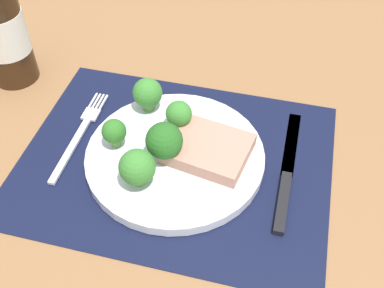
{
  "coord_description": "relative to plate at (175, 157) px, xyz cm",
  "views": [
    {
      "loc": [
        13.2,
        -42.65,
        51.65
      ],
      "look_at": [
        1.93,
        2.29,
        1.9
      ],
      "focal_mm": 44.02,
      "sensor_mm": 36.0,
      "label": 1
    }
  ],
  "objects": [
    {
      "name": "placemat",
      "position": [
        0.0,
        0.0,
        -0.95
      ],
      "size": [
        44.32,
        34.01,
        0.3
      ],
      "primitive_type": "cube",
      "color": "black",
      "rests_on": "ground_plane"
    },
    {
      "name": "broccoli_back_left",
      "position": [
        -3.22,
        -6.38,
        4.05
      ],
      "size": [
        4.87,
        4.87,
        5.73
      ],
      "color": "#5B8942",
      "rests_on": "plate"
    },
    {
      "name": "broccoli_near_fork",
      "position": [
        -0.64,
        4.72,
        3.9
      ],
      "size": [
        3.85,
        3.85,
        5.12
      ],
      "color": "#5B8942",
      "rests_on": "plate"
    },
    {
      "name": "steak",
      "position": [
        4.54,
        1.05,
        1.83
      ],
      "size": [
        12.72,
        10.85,
        2.06
      ],
      "primitive_type": "cube",
      "rotation": [
        0.0,
        0.0,
        -0.17
      ],
      "color": "tan",
      "rests_on": "plate"
    },
    {
      "name": "knife",
      "position": [
        15.93,
        0.53,
        -0.5
      ],
      "size": [
        1.8,
        23.0,
        0.8
      ],
      "rotation": [
        0.0,
        0.0,
        -0.03
      ],
      "color": "black",
      "rests_on": "placemat"
    },
    {
      "name": "ground_plane",
      "position": [
        0.0,
        0.0,
        -2.6
      ],
      "size": [
        140.0,
        110.0,
        3.0
      ],
      "primitive_type": "cube",
      "color": "brown"
    },
    {
      "name": "fork",
      "position": [
        -15.42,
        1.42,
        -0.55
      ],
      "size": [
        2.4,
        19.2,
        0.5
      ],
      "rotation": [
        0.0,
        0.0,
        -0.01
      ],
      "color": "silver",
      "rests_on": "placemat"
    },
    {
      "name": "broccoli_front_edge",
      "position": [
        -6.43,
        8.02,
        3.87
      ],
      "size": [
        4.52,
        4.52,
        5.44
      ],
      "color": "#5B8942",
      "rests_on": "plate"
    },
    {
      "name": "broccoli_center",
      "position": [
        -1.05,
        -1.3,
        4.32
      ],
      "size": [
        5.15,
        5.15,
        6.19
      ],
      "color": "#5B8942",
      "rests_on": "plate"
    },
    {
      "name": "broccoli_near_steak",
      "position": [
        -8.62,
        -0.58,
        3.55
      ],
      "size": [
        3.52,
        3.52,
        4.62
      ],
      "color": "#5B8942",
      "rests_on": "plate"
    },
    {
      "name": "plate",
      "position": [
        0.0,
        0.0,
        0.0
      ],
      "size": [
        25.55,
        25.55,
        1.6
      ],
      "primitive_type": "cylinder",
      "color": "silver",
      "rests_on": "placemat"
    }
  ]
}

